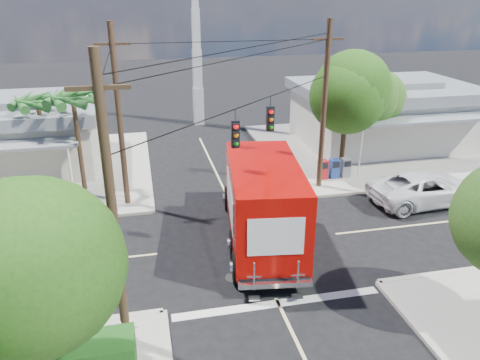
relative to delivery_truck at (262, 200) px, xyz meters
name	(u,v)px	position (x,y,z in m)	size (l,w,h in m)	color
ground	(250,244)	(-0.54, -0.15, -1.95)	(120.00, 120.00, 0.00)	black
sidewalk_ne	(366,149)	(10.34, 10.73, -1.88)	(14.12, 14.12, 0.14)	gray
sidewalk_nw	(31,173)	(-11.42, 10.73, -1.88)	(14.12, 14.12, 0.14)	gray
road_markings	(258,261)	(-0.54, -1.62, -1.95)	(32.00, 32.00, 0.01)	beige
building_ne	(383,112)	(11.96, 11.82, 0.37)	(11.80, 10.20, 4.50)	silver
building_nw	(11,132)	(-12.54, 12.32, 0.27)	(10.80, 10.20, 4.30)	beige
radio_tower	(197,54)	(-0.04, 19.85, 3.69)	(0.80, 0.80, 17.00)	silver
tree_sw_front	(28,274)	(-7.53, -7.69, 2.38)	(3.88, 3.78, 6.03)	#422D1C
tree_ne_front	(348,96)	(6.67, 6.61, 2.81)	(4.21, 4.14, 6.66)	#422D1C
tree_ne_back	(371,96)	(9.27, 8.81, 2.23)	(3.77, 3.66, 5.82)	#422D1C
palm_nw_front	(73,100)	(-8.04, 7.35, 3.09)	(3.01, 3.08, 5.59)	#422D1C
palm_nw_back	(38,103)	(-10.04, 8.85, 2.72)	(3.01, 3.08, 5.19)	#422D1C
utility_poles	(205,132)	(-2.12, 1.46, 2.72)	(12.00, 10.68, 9.00)	#473321
picket_fence	(33,347)	(-8.34, -5.75, -1.27)	(5.94, 0.06, 1.00)	silver
vending_boxes	(334,168)	(5.96, 6.05, -1.26)	(1.90, 0.50, 1.10)	red
delivery_truck	(262,200)	(0.00, 0.00, 0.00)	(3.91, 9.15, 3.84)	black
parked_car	(426,188)	(9.25, 2.01, -1.14)	(2.70, 5.86, 1.63)	silver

